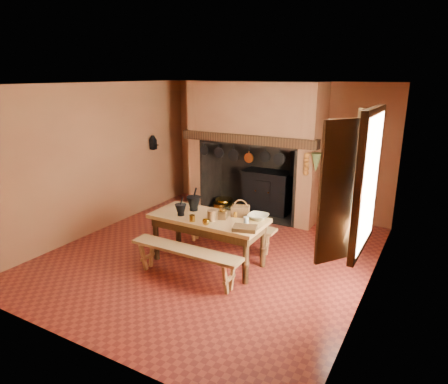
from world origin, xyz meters
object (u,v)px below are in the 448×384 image
(iron_range, at_px, (268,191))
(mixing_bowl, at_px, (258,217))
(bench_front, at_px, (186,256))
(coffee_grinder, at_px, (222,214))
(wicker_basket, at_px, (240,210))
(work_table, at_px, (208,224))

(iron_range, height_order, mixing_bowl, iron_range)
(bench_front, bearing_deg, mixing_bowl, 51.20)
(iron_range, distance_m, coffee_grinder, 2.77)
(iron_range, distance_m, mixing_bowl, 2.63)
(bench_front, bearing_deg, coffee_grinder, 69.31)
(mixing_bowl, bearing_deg, bench_front, -128.80)
(iron_range, xyz_separation_m, mixing_bowl, (0.89, -2.45, 0.35))
(bench_front, bearing_deg, wicker_basket, 65.30)
(bench_front, height_order, wicker_basket, wicker_basket)
(mixing_bowl, bearing_deg, iron_range, 110.01)
(coffee_grinder, height_order, wicker_basket, wicker_basket)
(coffee_grinder, bearing_deg, iron_range, 78.19)
(bench_front, height_order, coffee_grinder, coffee_grinder)
(mixing_bowl, xyz_separation_m, wicker_basket, (-0.31, 0.01, 0.05))
(work_table, relative_size, mixing_bowl, 5.78)
(work_table, bearing_deg, bench_front, -90.00)
(work_table, xyz_separation_m, coffee_grinder, (0.25, 0.01, 0.20))
(bench_front, distance_m, coffee_grinder, 0.86)
(mixing_bowl, bearing_deg, wicker_basket, 179.02)
(iron_range, height_order, work_table, iron_range)
(iron_range, bearing_deg, wicker_basket, -76.63)
(mixing_bowl, bearing_deg, coffee_grinder, -152.01)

